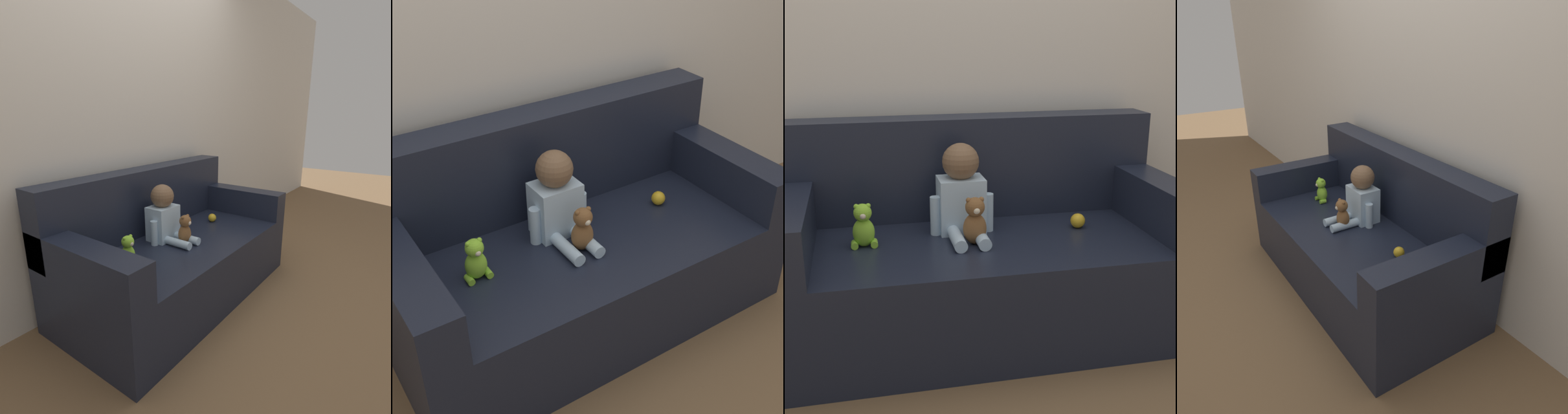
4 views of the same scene
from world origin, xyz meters
TOP-DOWN VIEW (x-y plane):
  - ground_plane at (0.00, 0.00)m, footprint 12.00×12.00m
  - wall_back at (0.00, 0.50)m, footprint 8.00×0.05m
  - couch at (0.00, 0.06)m, footprint 1.68×0.82m
  - person_baby at (-0.08, 0.07)m, footprint 0.27×0.34m
  - teddy_bear_brown at (-0.05, -0.08)m, footprint 0.09×0.09m
  - plush_toy_side at (-0.49, -0.01)m, footprint 0.10×0.08m
  - toy_ball at (0.42, 0.02)m, footprint 0.06×0.06m

SIDE VIEW (x-z plane):
  - ground_plane at x=0.00m, z-range 0.00..0.00m
  - couch at x=0.00m, z-range -0.13..0.75m
  - toy_ball at x=0.42m, z-range 0.43..0.49m
  - plush_toy_side at x=-0.49m, z-range 0.42..0.60m
  - teddy_bear_brown at x=-0.05m, z-range 0.42..0.62m
  - person_baby at x=-0.08m, z-range 0.40..0.78m
  - wall_back at x=0.00m, z-range 0.00..2.60m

